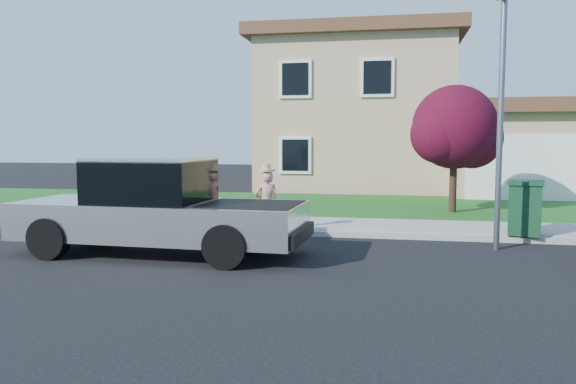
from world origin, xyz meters
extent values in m
plane|color=black|center=(0.00, 0.00, 0.00)|extent=(80.00, 80.00, 0.00)
cube|color=gray|center=(1.00, 2.90, 0.06)|extent=(40.00, 0.20, 0.12)
cube|color=gray|center=(1.00, 4.00, 0.07)|extent=(40.00, 2.00, 0.15)
cube|color=#164F19|center=(1.00, 8.50, 0.05)|extent=(40.00, 7.00, 0.10)
cube|color=tan|center=(0.00, 17.00, 3.20)|extent=(8.00, 9.00, 6.40)
cube|color=tan|center=(6.50, 14.00, 1.60)|extent=(5.50, 6.00, 3.20)
cube|color=white|center=(6.50, 10.98, 1.25)|extent=(4.60, 0.12, 2.30)
cube|color=#4C2D1E|center=(0.00, 17.00, 6.60)|extent=(8.80, 9.80, 0.50)
cube|color=#4C2D1E|center=(6.50, 14.00, 3.40)|extent=(6.20, 6.80, 0.50)
cube|color=white|center=(-2.20, 12.45, 4.60)|extent=(1.30, 0.10, 1.50)
cube|color=white|center=(1.00, 12.45, 4.60)|extent=(1.30, 0.10, 1.50)
cube|color=black|center=(-2.20, 12.45, 1.60)|extent=(1.30, 0.10, 1.50)
cylinder|color=black|center=(-4.50, -0.51, 0.39)|extent=(0.78, 0.32, 0.77)
cylinder|color=black|center=(-4.43, 1.26, 0.39)|extent=(0.78, 0.32, 0.77)
cylinder|color=black|center=(-1.08, -0.65, 0.39)|extent=(0.78, 0.32, 0.77)
cylinder|color=black|center=(-1.01, 1.13, 0.39)|extent=(0.78, 0.32, 0.77)
cube|color=silver|center=(-2.68, 0.30, 0.67)|extent=(5.58, 2.15, 0.70)
cube|color=black|center=(-2.83, 0.31, 1.40)|extent=(2.10, 1.88, 0.82)
cube|color=silver|center=(-2.83, 0.31, 1.82)|extent=(2.10, 1.88, 0.08)
cube|color=black|center=(-0.85, 0.23, 0.99)|extent=(1.80, 1.71, 0.06)
cube|color=black|center=(-5.46, 0.42, 0.53)|extent=(0.19, 1.84, 0.39)
cube|color=black|center=(0.10, 0.19, 0.48)|extent=(0.19, 1.84, 0.24)
cube|color=black|center=(-3.55, 1.38, 1.30)|extent=(0.12, 0.22, 0.17)
imported|color=#DF927A|center=(-1.11, 2.60, 0.75)|extent=(0.64, 0.54, 1.50)
cylinder|color=tan|center=(-1.11, 2.60, 1.52)|extent=(0.40, 0.40, 0.04)
cylinder|color=tan|center=(-1.11, 2.60, 1.58)|extent=(0.20, 0.20, 0.14)
cylinder|color=black|center=(3.40, 7.16, 0.94)|extent=(0.21, 0.21, 1.68)
sphere|color=#430E1E|center=(3.40, 7.16, 2.57)|extent=(2.41, 2.41, 2.41)
sphere|color=#430E1E|center=(3.92, 7.47, 2.25)|extent=(1.78, 1.78, 1.78)
sphere|color=#430E1E|center=(2.98, 6.84, 2.36)|extent=(1.68, 1.68, 1.68)
cube|color=#0E341D|center=(4.52, 3.10, 0.69)|extent=(0.81, 0.89, 1.08)
cube|color=#0E341D|center=(4.52, 3.10, 1.28)|extent=(0.89, 0.97, 0.09)
cylinder|color=slate|center=(3.76, 2.00, 2.46)|extent=(0.12, 0.12, 4.93)
camera|label=1|loc=(1.73, -9.69, 2.18)|focal=35.00mm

